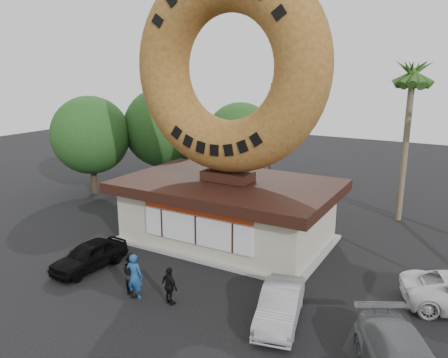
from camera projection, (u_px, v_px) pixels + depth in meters
ground at (159, 286)px, 18.60m from camera, size 90.00×90.00×0.00m
donut_shop at (227, 209)px, 23.20m from camera, size 11.20×7.20×3.80m
giant_donut at (228, 68)px, 21.41m from camera, size 10.45×2.66×10.45m
tree_west at (164, 128)px, 32.96m from camera, size 6.00×6.00×7.65m
tree_mid at (240, 138)px, 32.15m from camera, size 5.20×5.20×6.63m
tree_far at (91, 135)px, 31.36m from camera, size 5.60×5.60×7.14m
palm_near at (412, 79)px, 24.68m from camera, size 2.60×2.60×9.75m
street_lamp at (273, 132)px, 31.84m from camera, size 2.11×0.20×8.00m
person_left at (134, 276)px, 17.44m from camera, size 0.76×0.57×1.90m
person_center at (132, 274)px, 17.76m from camera, size 1.06×0.95×1.79m
person_right at (170, 286)px, 17.00m from camera, size 0.98×0.64×1.56m
car_black at (89, 255)px, 20.10m from camera, size 1.81×3.88×1.28m
car_silver at (280, 305)px, 15.89m from camera, size 2.24×4.14×1.29m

